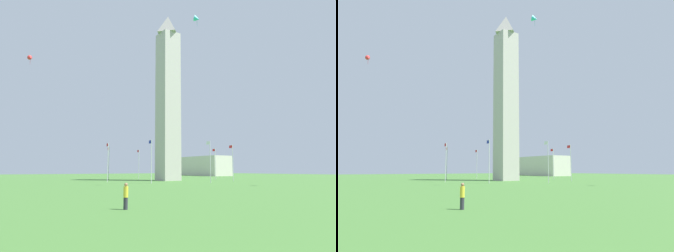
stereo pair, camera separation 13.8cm
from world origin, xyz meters
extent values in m
plane|color=#3D6B2D|center=(0.00, 0.00, 0.00)|extent=(260.00, 260.00, 0.00)
cube|color=#B7B2A8|center=(0.00, 0.00, 19.17)|extent=(4.79, 4.79, 38.34)
pyramid|color=#A5A097|center=(0.00, 0.00, 40.96)|extent=(4.79, 4.79, 5.23)
cylinder|color=silver|center=(15.80, 0.00, 4.30)|extent=(0.14, 0.14, 8.60)
cube|color=red|center=(16.35, 0.00, 8.15)|extent=(1.00, 0.03, 0.64)
cylinder|color=silver|center=(11.17, 11.17, 4.30)|extent=(0.14, 0.14, 8.60)
cube|color=red|center=(11.72, 11.17, 8.15)|extent=(1.00, 0.03, 0.64)
cylinder|color=silver|center=(0.00, 15.80, 4.30)|extent=(0.14, 0.14, 8.60)
cube|color=red|center=(0.55, 15.80, 8.15)|extent=(1.00, 0.03, 0.64)
cylinder|color=silver|center=(-11.17, 11.17, 4.30)|extent=(0.14, 0.14, 8.60)
cube|color=#1E2D99|center=(-10.62, 11.17, 8.15)|extent=(1.00, 0.03, 0.64)
cylinder|color=silver|center=(-15.80, 0.00, 4.30)|extent=(0.14, 0.14, 8.60)
cube|color=white|center=(-15.25, 0.00, 8.15)|extent=(1.00, 0.03, 0.64)
cylinder|color=silver|center=(-11.17, -11.17, 4.30)|extent=(0.14, 0.14, 8.60)
cube|color=red|center=(-10.62, -11.17, 8.15)|extent=(1.00, 0.03, 0.64)
cylinder|color=silver|center=(0.00, -15.80, 4.30)|extent=(0.14, 0.14, 8.60)
cube|color=red|center=(0.55, -15.80, 8.15)|extent=(1.00, 0.03, 0.64)
cylinder|color=silver|center=(11.17, -11.17, 4.30)|extent=(0.14, 0.14, 8.60)
cube|color=#1E2D99|center=(11.72, -11.17, 8.15)|extent=(1.00, 0.03, 0.64)
cylinder|color=#2D2D38|center=(-42.33, 30.98, 0.40)|extent=(0.29, 0.29, 0.80)
cylinder|color=yellow|center=(-42.33, 30.98, 1.16)|extent=(0.32, 0.32, 0.73)
sphere|color=#936B4C|center=(-42.33, 30.98, 1.65)|extent=(0.24, 0.24, 0.24)
cone|color=red|center=(-6.62, 33.40, 22.22)|extent=(1.24, 1.08, 1.08)
cylinder|color=maroon|center=(-6.62, 33.40, 21.56)|extent=(0.04, 0.04, 0.99)
cone|color=#33C6D1|center=(-24.38, 9.89, 28.52)|extent=(1.56, 1.52, 1.26)
cylinder|color=teal|center=(-24.38, 9.89, 27.73)|extent=(0.04, 0.04, 1.18)
cube|color=beige|center=(42.52, -47.01, 4.32)|extent=(26.95, 10.15, 8.64)
camera|label=1|loc=(-60.55, 39.44, 2.65)|focal=30.77mm
camera|label=2|loc=(-60.62, 39.32, 2.65)|focal=30.77mm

